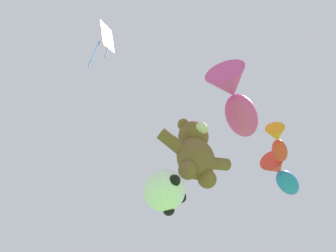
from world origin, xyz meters
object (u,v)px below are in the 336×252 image
(soccer_ball_kite, at_px, (165,191))
(fish_kite_magenta, at_px, (236,100))
(fish_kite_cobalt, at_px, (282,175))
(fish_kite_crimson, at_px, (278,143))
(diamond_kite, at_px, (106,39))
(teddy_bear_kite, at_px, (195,151))

(soccer_ball_kite, height_order, fish_kite_magenta, fish_kite_magenta)
(soccer_ball_kite, bearing_deg, fish_kite_magenta, -40.03)
(fish_kite_magenta, height_order, fish_kite_cobalt, fish_kite_cobalt)
(fish_kite_magenta, xyz_separation_m, fish_kite_crimson, (2.34, 0.67, 0.30))
(diamond_kite, bearing_deg, fish_kite_crimson, -5.55)
(diamond_kite, bearing_deg, fish_kite_cobalt, 4.10)
(teddy_bear_kite, height_order, fish_kite_cobalt, fish_kite_cobalt)
(teddy_bear_kite, bearing_deg, fish_kite_cobalt, 8.98)
(soccer_ball_kite, xyz_separation_m, fish_kite_crimson, (3.91, -0.64, 3.51))
(fish_kite_crimson, relative_size, diamond_kite, 0.48)
(teddy_bear_kite, distance_m, fish_kite_magenta, 2.09)
(fish_kite_crimson, xyz_separation_m, diamond_kite, (-6.24, 0.61, 2.05))
(fish_kite_magenta, bearing_deg, soccer_ball_kite, 139.97)
(teddy_bear_kite, height_order, fish_kite_magenta, fish_kite_magenta)
(soccer_ball_kite, bearing_deg, fish_kite_crimson, -9.28)
(fish_kite_magenta, bearing_deg, fish_kite_cobalt, 26.47)
(teddy_bear_kite, bearing_deg, fish_kite_crimson, -8.16)
(soccer_ball_kite, relative_size, diamond_kite, 0.32)
(fish_kite_crimson, relative_size, fish_kite_cobalt, 0.70)
(teddy_bear_kite, height_order, fish_kite_crimson, fish_kite_crimson)
(diamond_kite, bearing_deg, fish_kite_magenta, -18.21)
(teddy_bear_kite, distance_m, fish_kite_cobalt, 4.97)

